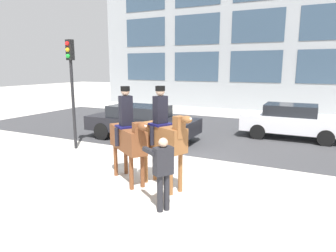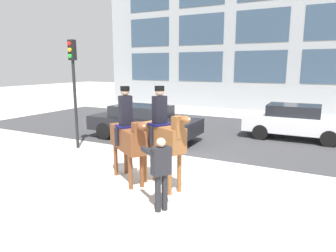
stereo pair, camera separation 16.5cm
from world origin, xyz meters
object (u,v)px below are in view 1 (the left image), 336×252
Objects in this scene: pedestrian_bystander at (163,168)px; traffic_light at (71,77)px; mounted_horse_lead at (128,136)px; street_car_far_lane at (292,121)px; mounted_horse_companion at (163,135)px; street_car_near_lane at (141,121)px.

traffic_light is (-5.27, 3.01, 1.74)m from pedestrian_bystander.
mounted_horse_lead reaches higher than street_car_far_lane.
pedestrian_bystander is at bearing -38.84° from mounted_horse_companion.
traffic_light reaches higher than street_car_far_lane.
traffic_light is at bearing 4.74° from pedestrian_bystander.
pedestrian_bystander is 6.31m from traffic_light.
mounted_horse_lead is at bearing -0.28° from pedestrian_bystander.
mounted_horse_lead is 4.83m from street_car_near_lane.
traffic_light reaches higher than mounted_horse_companion.
mounted_horse_companion is 5.33m from street_car_near_lane.
mounted_horse_lead is at bearing -152.27° from mounted_horse_companion.
pedestrian_bystander is at bearing -103.13° from street_car_far_lane.
street_car_far_lane is at bearing 36.74° from traffic_light.
mounted_horse_lead is 1.96m from pedestrian_bystander.
traffic_light is (-1.49, -2.37, 1.91)m from street_car_near_lane.
mounted_horse_companion is 0.62× the size of street_car_far_lane.
mounted_horse_lead is at bearing -115.91° from street_car_far_lane.
street_car_near_lane is at bearing -152.22° from street_car_far_lane.
street_car_far_lane is 9.23m from traffic_light.
traffic_light is at bearing -173.24° from mounted_horse_lead.
street_car_far_lane is at bearing -68.66° from pedestrian_bystander.
mounted_horse_companion is (1.01, 0.06, 0.11)m from mounted_horse_lead.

